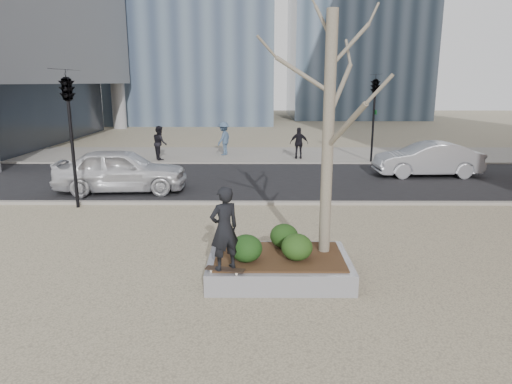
{
  "coord_description": "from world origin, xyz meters",
  "views": [
    {
      "loc": [
        0.55,
        -9.14,
        4.08
      ],
      "look_at": [
        0.5,
        2.0,
        1.4
      ],
      "focal_mm": 32.0,
      "sensor_mm": 36.0,
      "label": 1
    }
  ],
  "objects_px": {
    "planter": "(279,267)",
    "skateboard": "(225,270)",
    "skateboarder": "(224,229)",
    "police_car": "(121,170)"
  },
  "relations": [
    {
      "from": "planter",
      "to": "skateboard",
      "type": "height_order",
      "value": "skateboard"
    },
    {
      "from": "skateboarder",
      "to": "police_car",
      "type": "relative_size",
      "value": 0.34
    },
    {
      "from": "skateboarder",
      "to": "police_car",
      "type": "xyz_separation_m",
      "value": [
        -4.53,
        8.59,
        -0.5
      ]
    },
    {
      "from": "skateboard",
      "to": "skateboarder",
      "type": "height_order",
      "value": "skateboarder"
    },
    {
      "from": "skateboarder",
      "to": "police_car",
      "type": "height_order",
      "value": "skateboarder"
    },
    {
      "from": "planter",
      "to": "skateboard",
      "type": "relative_size",
      "value": 3.85
    },
    {
      "from": "planter",
      "to": "police_car",
      "type": "xyz_separation_m",
      "value": [
        -5.63,
        7.79,
        0.62
      ]
    },
    {
      "from": "skateboard",
      "to": "police_car",
      "type": "distance_m",
      "value": 9.72
    },
    {
      "from": "skateboarder",
      "to": "police_car",
      "type": "distance_m",
      "value": 9.73
    },
    {
      "from": "planter",
      "to": "skateboarder",
      "type": "distance_m",
      "value": 1.77
    }
  ]
}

